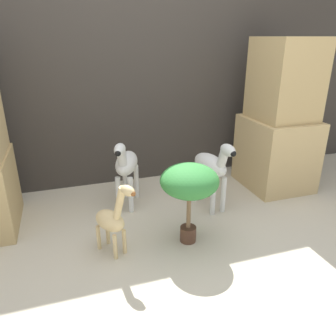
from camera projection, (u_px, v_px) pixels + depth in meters
ground_plane at (178, 265)px, 2.19m from camera, size 14.00×14.00×0.00m
wall_back at (126, 72)px, 3.12m from camera, size 6.40×0.08×2.20m
rock_pillar_right at (280, 123)px, 3.14m from camera, size 0.59×0.65×1.42m
zebra_right at (212, 167)px, 2.79m from camera, size 0.24×0.53×0.64m
zebra_left at (126, 165)px, 2.82m from camera, size 0.32×0.52×0.64m
giraffe_figurine at (112, 219)px, 2.22m from camera, size 0.29×0.37×0.57m
potted_palm_front at (189, 183)px, 2.27m from camera, size 0.41×0.41×0.60m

